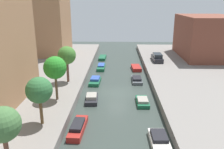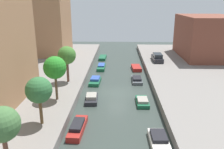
# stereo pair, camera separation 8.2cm
# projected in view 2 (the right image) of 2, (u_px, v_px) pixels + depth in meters

# --- Properties ---
(ground_plane) EXTENTS (84.00, 84.00, 0.00)m
(ground_plane) POSITION_uv_depth(u_px,v_px,m) (117.00, 93.00, 32.42)
(ground_plane) COLOR #333D38
(quay_left) EXTENTS (20.00, 64.00, 1.00)m
(quay_left) POSITION_uv_depth(u_px,v_px,m) (10.00, 88.00, 32.69)
(quay_left) COLOR gray
(quay_left) RESTS_ON ground_plane
(low_block_right) EXTENTS (10.00, 14.35, 8.33)m
(low_block_right) POSITION_uv_depth(u_px,v_px,m) (206.00, 37.00, 47.91)
(low_block_right) COLOR brown
(low_block_right) RESTS_ON quay_right
(street_tree_0) EXTENTS (2.30, 2.30, 4.99)m
(street_tree_0) POSITION_uv_depth(u_px,v_px,m) (2.00, 125.00, 14.65)
(street_tree_0) COLOR brown
(street_tree_0) RESTS_ON quay_left
(street_tree_1) EXTENTS (2.45, 2.45, 4.64)m
(street_tree_1) POSITION_uv_depth(u_px,v_px,m) (39.00, 90.00, 21.38)
(street_tree_1) COLOR brown
(street_tree_1) RESTS_ON quay_left
(street_tree_2) EXTENTS (2.63, 2.63, 5.23)m
(street_tree_2) POSITION_uv_depth(u_px,v_px,m) (55.00, 68.00, 26.70)
(street_tree_2) COLOR brown
(street_tree_2) RESTS_ON quay_left
(street_tree_3) EXTENTS (2.55, 2.55, 5.17)m
(street_tree_3) POSITION_uv_depth(u_px,v_px,m) (67.00, 56.00, 32.81)
(street_tree_3) COLOR brown
(street_tree_3) RESTS_ON quay_left
(parked_car) EXTENTS (1.77, 4.78, 1.51)m
(parked_car) POSITION_uv_depth(u_px,v_px,m) (157.00, 58.00, 45.31)
(parked_car) COLOR black
(parked_car) RESTS_ON quay_right
(moored_boat_left_1) EXTENTS (1.47, 4.43, 0.94)m
(moored_boat_left_1) POSITION_uv_depth(u_px,v_px,m) (78.00, 127.00, 22.86)
(moored_boat_left_1) COLOR maroon
(moored_boat_left_1) RESTS_ON ground_plane
(moored_boat_left_2) EXTENTS (1.67, 3.30, 0.89)m
(moored_boat_left_2) POSITION_uv_depth(u_px,v_px,m) (91.00, 98.00, 29.66)
(moored_boat_left_2) COLOR #232328
(moored_boat_left_2) RESTS_ON ground_plane
(moored_boat_left_3) EXTENTS (1.69, 3.64, 0.86)m
(moored_boat_left_3) POSITION_uv_depth(u_px,v_px,m) (95.00, 81.00, 36.17)
(moored_boat_left_3) COLOR #195638
(moored_boat_left_3) RESTS_ON ground_plane
(moored_boat_left_4) EXTENTS (1.38, 4.40, 0.79)m
(moored_boat_left_4) POSITION_uv_depth(u_px,v_px,m) (101.00, 67.00, 43.86)
(moored_boat_left_4) COLOR #195638
(moored_boat_left_4) RESTS_ON ground_plane
(moored_boat_left_5) EXTENTS (1.56, 3.98, 0.58)m
(moored_boat_left_5) POSITION_uv_depth(u_px,v_px,m) (103.00, 58.00, 51.08)
(moored_boat_left_5) COLOR #195638
(moored_boat_left_5) RESTS_ON ground_plane
(moored_boat_right_1) EXTENTS (1.65, 3.67, 0.88)m
(moored_boat_right_1) POSITION_uv_depth(u_px,v_px,m) (159.00, 140.00, 20.78)
(moored_boat_right_1) COLOR beige
(moored_boat_right_1) RESTS_ON ground_plane
(moored_boat_right_2) EXTENTS (1.51, 3.34, 0.76)m
(moored_boat_right_2) POSITION_uv_depth(u_px,v_px,m) (142.00, 101.00, 28.92)
(moored_boat_right_2) COLOR #195638
(moored_boat_right_2) RESTS_ON ground_plane
(moored_boat_right_3) EXTENTS (1.54, 3.94, 0.78)m
(moored_boat_right_3) POSITION_uv_depth(u_px,v_px,m) (137.00, 80.00, 36.88)
(moored_boat_right_3) COLOR #4C5156
(moored_boat_right_3) RESTS_ON ground_plane
(moored_boat_right_4) EXTENTS (1.78, 3.61, 0.65)m
(moored_boat_right_4) POSITION_uv_depth(u_px,v_px,m) (136.00, 68.00, 43.22)
(moored_boat_right_4) COLOR maroon
(moored_boat_right_4) RESTS_ON ground_plane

